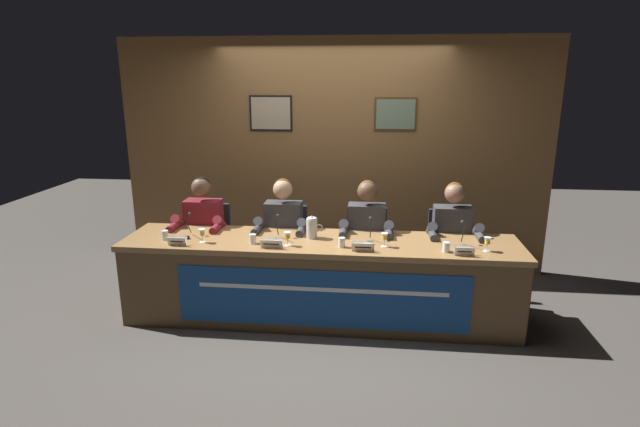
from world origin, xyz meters
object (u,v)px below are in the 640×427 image
Objects in this scene: chair_center_left at (286,251)px; panelist_center_right at (366,234)px; panelist_far_right at (453,237)px; water_cup_far_left at (165,236)px; nameplate_center_left at (272,243)px; water_cup_center_right at (342,243)px; nameplate_center_right at (363,247)px; panelist_center_left at (282,232)px; juice_glass_center_right at (384,237)px; conference_table at (319,270)px; microphone_center_left at (277,232)px; water_cup_center_left at (253,239)px; microphone_center_right at (370,234)px; chair_center_right at (366,254)px; juice_glass_far_right at (487,242)px; water_pitcher_central at (312,228)px; panelist_far_left at (202,229)px; juice_glass_center_left at (288,236)px; microphone_far_left at (187,230)px; juice_glass_far_left at (202,233)px; chair_far_left at (210,249)px; microphone_far_right at (463,239)px; nameplate_far_left at (177,241)px; nameplate_far_right at (464,251)px; chair_far_right at (448,257)px; water_cup_far_right at (446,248)px.

panelist_center_right is (0.82, -0.20, 0.28)m from chair_center_left.
water_cup_far_left is at bearing -169.46° from panelist_far_right.
nameplate_center_left is 0.60m from water_cup_center_right.
nameplate_center_right is 0.20m from water_cup_center_right.
juice_glass_center_right is at bearing -25.79° from panelist_center_left.
conference_table is 16.50× the size of microphone_center_left.
water_cup_center_right is at bearing -1.08° from water_cup_center_left.
conference_table is 18.23× the size of nameplate_center_left.
panelist_center_left is at bearing 156.68° from microphone_center_right.
juice_glass_far_right is at bearing -34.35° from chair_center_right.
panelist_center_right is 0.59m from water_pitcher_central.
panelist_far_left is at bearing 141.82° from water_cup_center_left.
juice_glass_far_right is (1.04, 0.11, 0.05)m from nameplate_center_right.
juice_glass_center_left is 0.47m from water_cup_center_right.
microphone_center_left is 1.06m from chair_center_right.
chair_center_left is at bearing 90.00° from panelist_center_left.
water_pitcher_central is (1.13, 0.11, 0.02)m from microphone_far_left.
juice_glass_far_left and juice_glass_far_right have the same top height.
microphone_far_right is (2.47, -0.60, 0.39)m from chair_far_left.
water_cup_center_right is at bearing -172.42° from juice_glass_center_right.
chair_center_right is 0.88m from nameplate_center_right.
nameplate_far_left is 0.76× the size of microphone_center_right.
panelist_center_right is 1.00× the size of panelist_far_right.
nameplate_center_left is at bearing -149.76° from juice_glass_center_left.
juice_glass_center_right is 1.00× the size of juice_glass_far_right.
chair_center_left reaches higher than nameplate_far_left.
juice_glass_far_right is (1.22, 0.02, 0.05)m from water_cup_center_right.
microphone_far_left is 1.79m from juice_glass_center_right.
juice_glass_center_left is (-0.27, -0.06, 0.33)m from conference_table.
nameplate_far_right is (1.01, -0.10, 0.00)m from water_cup_center_right.
chair_center_left is at bearing 121.45° from conference_table.
nameplate_far_left is 2.66m from juice_glass_far_right.
panelist_center_right is at bearing -90.00° from chair_center_right.
panelist_far_left is 5.68× the size of microphone_center_right.
chair_far_right reaches higher than juice_glass_far_left.
microphone_center_right is 1.74× the size of juice_glass_far_right.
panelist_far_left reaches higher than nameplate_center_right.
panelist_far_left reaches higher than water_cup_center_right.
panelist_far_right is at bearing 0.00° from panelist_center_left.
panelist_center_left is (0.98, 0.49, -0.08)m from water_cup_far_left.
microphone_center_right reaches higher than water_cup_far_right.
water_cup_far_left is 2.48m from water_cup_far_right.
chair_far_right is at bearing 26.56° from nameplate_center_left.
microphone_center_left is (-0.13, 0.16, -0.01)m from juice_glass_center_left.
microphone_center_right is (1.03, 0.14, 0.04)m from water_cup_center_left.
chair_far_right is 4.17× the size of microphone_far_right.
nameplate_center_left is 2.30× the size of water_cup_center_left.
nameplate_center_left is at bearing -177.85° from water_cup_far_right.
chair_center_right is (0.80, 0.58, -0.39)m from microphone_center_left.
nameplate_far_right is at bearing -96.68° from microphone_far_right.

